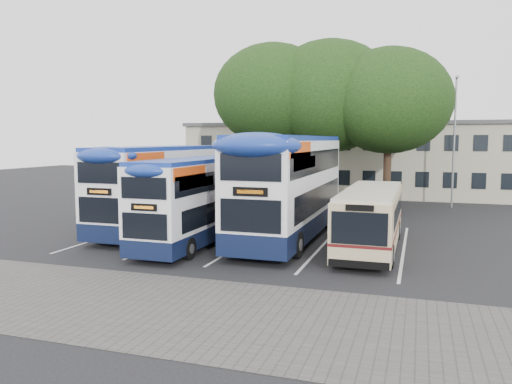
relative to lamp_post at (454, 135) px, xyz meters
The scene contains 12 objects.
ground 21.46m from the lamp_post, 106.72° to the right, with size 120.00×120.00×0.00m, color black.
paving_strip 26.71m from the lamp_post, 107.76° to the right, with size 40.00×6.00×0.01m, color #595654.
bay_lines 18.57m from the lamp_post, 123.08° to the right, with size 14.12×11.00×0.01m.
depot_building 9.43m from the lamp_post, 130.53° to the left, with size 32.40×8.40×6.20m.
lamp_post is the anchor object (origin of this frame).
tree_left 12.86m from the lamp_post, 165.83° to the right, with size 8.40×8.40×11.45m.
tree_mid 9.01m from the lamp_post, 163.24° to the right, with size 9.03×9.03×11.56m.
tree_right 5.87m from the lamp_post, 140.83° to the right, with size 8.05×8.05×10.68m.
bus_dd_left 20.74m from the lamp_post, 137.35° to the right, with size 2.56×10.56×4.40m.
bus_dd_mid 20.47m from the lamp_post, 125.71° to the right, with size 2.28×9.39×3.91m.
bus_dd_right 16.42m from the lamp_post, 119.77° to the right, with size 2.86×11.81×4.92m.
bus_single 16.28m from the lamp_post, 105.10° to the right, with size 2.26×8.88×2.64m.
Camera 1 is at (3.79, -17.22, 4.75)m, focal length 35.00 mm.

